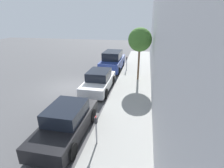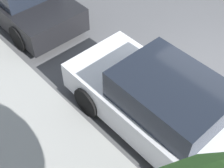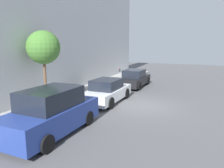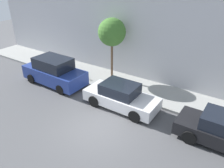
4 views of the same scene
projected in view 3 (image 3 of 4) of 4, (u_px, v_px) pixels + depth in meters
ground_plane at (142, 106)px, 13.66m from camera, size 60.00×60.00×0.00m
sidewalk at (75, 97)px, 15.58m from camera, size 2.92×32.00×0.15m
building_facade at (42, 1)px, 15.32m from camera, size 2.00×32.00×13.53m
parked_sedan_nearest at (134, 79)px, 19.59m from camera, size 1.92×4.52×1.54m
parked_sedan_second at (107, 91)px, 14.42m from camera, size 1.92×4.51×1.54m
parked_suv_third at (52, 113)px, 9.31m from camera, size 2.08×4.84×1.98m
parking_meter_near at (120, 74)px, 20.61m from camera, size 0.11×0.15×1.37m
parking_meter_far at (29, 105)px, 10.15m from camera, size 0.11×0.15×1.42m
street_tree at (43, 48)px, 12.71m from camera, size 1.95×1.95×4.45m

